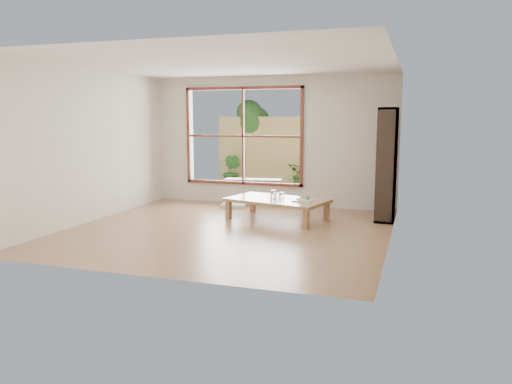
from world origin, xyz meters
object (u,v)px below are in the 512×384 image
bookshelf (387,164)px  food_tray (303,200)px  garden_bench (253,182)px  low_table (277,201)px

bookshelf → food_tray: (-1.31, -0.75, -0.58)m
food_tray → garden_bench: bearing=127.5°
low_table → garden_bench: garden_bench is taller
low_table → bookshelf: (1.80, 0.65, 0.65)m
low_table → food_tray: (0.49, -0.10, 0.07)m
bookshelf → food_tray: size_ratio=6.27×
food_tray → garden_bench: 2.80m
food_tray → low_table: bearing=169.3°
low_table → garden_bench: (-1.16, 2.15, 0.04)m
low_table → food_tray: bearing=2.5°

